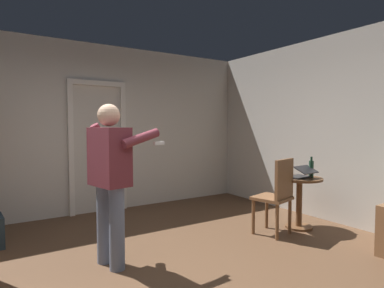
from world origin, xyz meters
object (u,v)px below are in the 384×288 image
(laptop, at_px, (301,174))
(wooden_chair, at_px, (277,193))
(side_table, at_px, (299,194))
(person_blue_shirt, at_px, (110,173))
(bottle_on_table, at_px, (311,169))

(laptop, relative_size, wooden_chair, 0.35)
(side_table, relative_size, laptop, 2.01)
(side_table, relative_size, wooden_chair, 0.71)
(side_table, height_order, laptop, laptop)
(side_table, xyz_separation_m, wooden_chair, (-0.48, -0.04, 0.08))
(laptop, xyz_separation_m, person_blue_shirt, (-2.55, 0.27, 0.18))
(laptop, distance_m, person_blue_shirt, 2.57)
(side_table, xyz_separation_m, laptop, (-0.03, -0.04, 0.28))
(bottle_on_table, xyz_separation_m, person_blue_shirt, (-2.72, 0.30, 0.11))
(side_table, bearing_deg, laptop, -121.65)
(side_table, xyz_separation_m, bottle_on_table, (0.14, -0.08, 0.35))
(person_blue_shirt, bearing_deg, wooden_chair, -7.18)
(laptop, xyz_separation_m, wooden_chair, (-0.45, 0.00, -0.21))
(side_table, relative_size, bottle_on_table, 2.45)
(laptop, distance_m, wooden_chair, 0.50)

